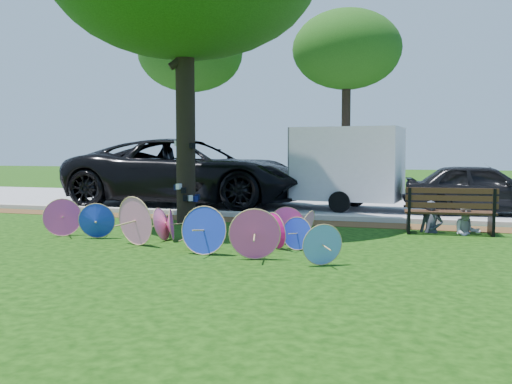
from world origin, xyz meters
TOP-DOWN VIEW (x-y plane):
  - ground at (0.00, 0.00)m, footprint 90.00×90.00m
  - mulch_strip at (0.00, 4.50)m, footprint 90.00×1.00m
  - curb at (0.00, 5.20)m, footprint 90.00×0.30m
  - street at (0.00, 9.35)m, footprint 90.00×8.00m
  - parasol_pile at (-0.14, 0.56)m, footprint 6.25×2.39m
  - black_van at (-3.54, 7.66)m, footprint 7.69×3.86m
  - dark_pickup at (5.07, 7.63)m, footprint 4.18×1.94m
  - cargo_trailer at (1.46, 7.85)m, footprint 3.15×2.16m
  - park_bench at (4.18, 3.63)m, footprint 1.88×0.85m
  - person_left at (3.83, 3.68)m, footprint 0.49×0.34m
  - person_right at (4.53, 3.68)m, footprint 0.66×0.57m
  - bg_trees at (2.73, 14.25)m, footprint 24.38×5.43m

SIDE VIEW (x-z plane):
  - ground at x=0.00m, z-range 0.00..0.00m
  - mulch_strip at x=0.00m, z-range 0.00..0.01m
  - street at x=0.00m, z-range 0.00..0.01m
  - curb at x=0.00m, z-range 0.00..0.12m
  - parasol_pile at x=-0.14m, z-range -0.09..0.83m
  - park_bench at x=4.18m, z-range 0.00..0.95m
  - person_right at x=4.53m, z-range 0.00..1.17m
  - person_left at x=3.83m, z-range 0.00..1.30m
  - dark_pickup at x=5.07m, z-range 0.00..1.38m
  - black_van at x=-3.54m, z-range 0.00..2.09m
  - cargo_trailer at x=1.46m, z-range 0.00..2.69m
  - bg_trees at x=2.73m, z-range 2.07..9.47m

